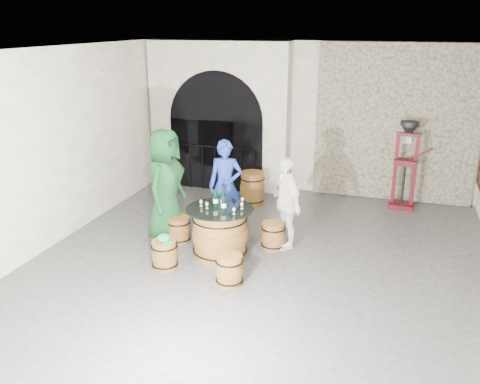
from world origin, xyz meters
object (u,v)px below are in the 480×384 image
(wine_bottle_center, at_px, (224,203))
(wine_bottle_right, at_px, (223,199))
(barrel_stool_far, at_px, (225,222))
(person_blue, at_px, (225,186))
(barrel_stool_near_right, at_px, (229,270))
(wine_bottle_left, at_px, (216,199))
(person_green, at_px, (166,185))
(person_white, at_px, (286,203))
(side_barrel, at_px, (252,188))
(barrel_stool_left, at_px, (179,230))
(barrel_table, at_px, (220,233))
(corking_press, at_px, (406,159))
(barrel_stool_right, at_px, (273,236))
(barrel_stool_near_left, at_px, (165,254))

(wine_bottle_center, bearing_deg, wine_bottle_right, 111.03)
(barrel_stool_far, bearing_deg, person_blue, 104.22)
(barrel_stool_near_right, distance_m, wine_bottle_left, 1.24)
(person_green, relative_size, person_white, 1.25)
(person_white, bearing_deg, side_barrel, 174.14)
(barrel_stool_near_right, bearing_deg, side_barrel, 100.43)
(barrel_stool_left, bearing_deg, barrel_table, -20.81)
(barrel_stool_far, distance_m, wine_bottle_center, 1.27)
(wine_bottle_right, xyz_separation_m, corking_press, (2.71, 3.12, 0.07))
(barrel_stool_left, xyz_separation_m, person_white, (1.76, 0.36, 0.55))
(barrel_table, bearing_deg, barrel_stool_right, 37.07)
(barrel_stool_near_left, bearing_deg, barrel_stool_far, 73.61)
(barrel_stool_far, bearing_deg, barrel_stool_right, -19.35)
(barrel_table, xyz_separation_m, side_barrel, (-0.18, 2.50, -0.07))
(barrel_stool_near_left, height_order, wine_bottle_right, wine_bottle_right)
(barrel_stool_far, distance_m, barrel_stool_near_right, 1.82)
(wine_bottle_left, bearing_deg, barrel_stool_near_left, -131.09)
(barrel_stool_left, xyz_separation_m, wine_bottle_center, (0.96, -0.43, 0.73))
(wine_bottle_center, bearing_deg, barrel_stool_near_right, -65.53)
(person_blue, distance_m, wine_bottle_right, 1.08)
(barrel_stool_far, relative_size, wine_bottle_left, 1.38)
(barrel_stool_left, bearing_deg, person_white, 11.50)
(barrel_stool_right, bearing_deg, side_barrel, 115.17)
(wine_bottle_center, xyz_separation_m, wine_bottle_right, (-0.07, 0.18, 0.00))
(barrel_stool_near_right, bearing_deg, barrel_stool_left, 138.42)
(person_white, distance_m, corking_press, 3.13)
(barrel_stool_far, relative_size, barrel_stool_near_right, 1.00)
(barrel_stool_far, relative_size, person_blue, 0.27)
(person_blue, xyz_separation_m, wine_bottle_left, (0.20, -1.06, 0.13))
(barrel_stool_left, relative_size, side_barrel, 0.66)
(wine_bottle_right, bearing_deg, person_white, 34.71)
(side_barrel, bearing_deg, barrel_stool_far, -91.44)
(wine_bottle_center, bearing_deg, person_green, 156.58)
(barrel_table, height_order, barrel_stool_right, barrel_table)
(side_barrel, bearing_deg, person_white, -59.04)
(barrel_stool_far, relative_size, wine_bottle_right, 1.38)
(barrel_stool_right, distance_m, person_green, 1.99)
(person_white, xyz_separation_m, side_barrel, (-1.09, 1.82, -0.43))
(wine_bottle_right, bearing_deg, person_blue, 106.95)
(corking_press, bearing_deg, wine_bottle_left, -124.92)
(barrel_stool_left, relative_size, person_green, 0.23)
(person_green, bearing_deg, barrel_stool_near_right, -126.48)
(barrel_stool_far, distance_m, person_blue, 0.64)
(barrel_stool_far, distance_m, barrel_stool_right, 1.01)
(person_green, height_order, wine_bottle_center, person_green)
(person_white, bearing_deg, person_green, -119.38)
(person_blue, bearing_deg, corking_press, 23.17)
(barrel_stool_far, bearing_deg, wine_bottle_left, -80.23)
(barrel_stool_far, height_order, person_blue, person_blue)
(person_white, relative_size, corking_press, 0.87)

